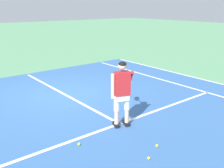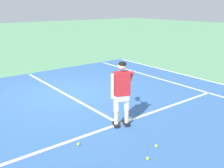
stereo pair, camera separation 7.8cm
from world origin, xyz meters
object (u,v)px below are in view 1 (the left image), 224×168
Objects in this scene: tennis_ball_near_feet at (149,158)px; tennis_ball_mid_court at (157,146)px; tennis_player at (122,90)px; tennis_ball_by_baseline at (79,144)px.

tennis_ball_near_feet and tennis_ball_mid_court have the same top height.
tennis_player is at bearing 86.71° from tennis_ball_mid_court.
tennis_ball_near_feet is 1.59m from tennis_ball_by_baseline.
tennis_ball_by_baseline is 1.00× the size of tennis_ball_mid_court.
tennis_ball_near_feet is at bearing -110.55° from tennis_player.
tennis_player is 1.61m from tennis_ball_mid_court.
tennis_player reaches higher than tennis_ball_mid_court.
tennis_player is 1.89m from tennis_ball_near_feet.
tennis_player reaches higher than tennis_ball_by_baseline.
tennis_player is 25.95× the size of tennis_ball_mid_court.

